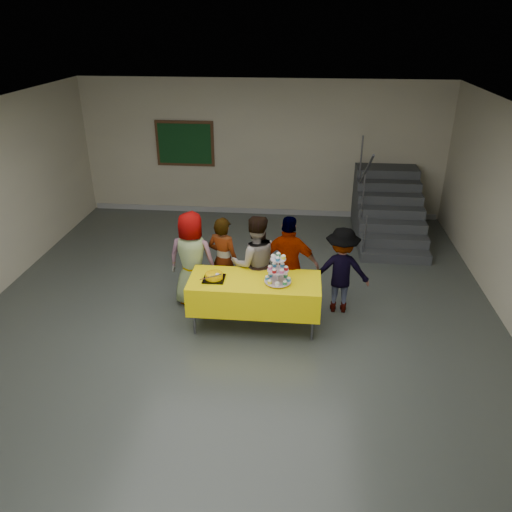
{
  "coord_description": "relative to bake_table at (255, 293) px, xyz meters",
  "views": [
    {
      "loc": [
        0.91,
        -5.88,
        4.15
      ],
      "look_at": [
        0.3,
        0.53,
        1.05
      ],
      "focal_mm": 35.0,
      "sensor_mm": 36.0,
      "label": 1
    }
  ],
  "objects": [
    {
      "name": "staircase",
      "position": [
        2.4,
        3.8,
        -0.07
      ],
      "size": [
        1.3,
        2.4,
        2.04
      ],
      "color": "#424447",
      "rests_on": "ground"
    },
    {
      "name": "room_shell",
      "position": [
        -0.3,
        -0.31,
        1.57
      ],
      "size": [
        10.0,
        10.04,
        3.02
      ],
      "color": "#4C514C",
      "rests_on": "ground"
    },
    {
      "name": "cupcake_stand",
      "position": [
        0.33,
        -0.06,
        0.39
      ],
      "size": [
        0.38,
        0.38,
        0.44
      ],
      "color": "silver",
      "rests_on": "bake_table"
    },
    {
      "name": "schoolchild_e",
      "position": [
        1.26,
        0.59,
        0.13
      ],
      "size": [
        0.9,
        0.53,
        1.37
      ],
      "primitive_type": "imported",
      "rotation": [
        0.0,
        0.0,
        3.12
      ],
      "color": "slate",
      "rests_on": "ground"
    },
    {
      "name": "bake_table",
      "position": [
        0.0,
        0.0,
        0.0
      ],
      "size": [
        1.88,
        0.78,
        0.77
      ],
      "color": "#595960",
      "rests_on": "ground"
    },
    {
      "name": "bear_cake",
      "position": [
        -0.58,
        -0.04,
        0.27
      ],
      "size": [
        0.32,
        0.36,
        0.12
      ],
      "color": "black",
      "rests_on": "bake_table"
    },
    {
      "name": "schoolchild_c",
      "position": [
        -0.04,
        0.53,
        0.21
      ],
      "size": [
        0.86,
        0.73,
        1.54
      ],
      "primitive_type": "imported",
      "rotation": [
        0.0,
        0.0,
        3.36
      ],
      "color": "slate",
      "rests_on": "ground"
    },
    {
      "name": "noticeboard",
      "position": [
        -2.02,
        4.64,
        1.04
      ],
      "size": [
        1.3,
        0.05,
        1.0
      ],
      "color": "#472B16",
      "rests_on": "ground"
    },
    {
      "name": "schoolchild_d",
      "position": [
        0.47,
        0.51,
        0.22
      ],
      "size": [
        0.95,
        0.49,
        1.55
      ],
      "primitive_type": "imported",
      "rotation": [
        0.0,
        0.0,
        3.01
      ],
      "color": "slate",
      "rests_on": "ground"
    },
    {
      "name": "schoolchild_b",
      "position": [
        -0.56,
        0.68,
        0.16
      ],
      "size": [
        0.61,
        0.51,
        1.43
      ],
      "primitive_type": "imported",
      "rotation": [
        0.0,
        0.0,
        2.76
      ],
      "color": "slate",
      "rests_on": "ground"
    },
    {
      "name": "schoolchild_a",
      "position": [
        -1.03,
        0.58,
        0.21
      ],
      "size": [
        0.79,
        0.55,
        1.53
      ],
      "primitive_type": "imported",
      "rotation": [
        0.0,
        0.0,
        3.05
      ],
      "color": "#5C5C65",
      "rests_on": "ground"
    }
  ]
}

